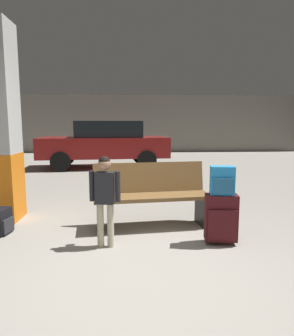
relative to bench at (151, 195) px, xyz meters
The scene contains 8 objects.
ground_plane 2.62m from the bench, 95.47° to the left, with size 18.00×18.00×0.10m, color gray.
garage_back_wall 11.47m from the bench, 91.23° to the left, with size 18.00×0.12×2.80m, color gray.
bench is the anchor object (origin of this frame).
suitcase 1.07m from the bench, 42.19° to the right, with size 0.40×0.27×0.60m.
backpack_bright 1.11m from the bench, 42.22° to the right, with size 0.30×0.23×0.34m.
child 0.96m from the bench, 129.77° to the right, with size 0.36×0.23×1.07m.
backpack_dark_floor 2.01m from the bench, behind, with size 0.23×0.31×0.34m.
parked_car_far 6.18m from the bench, 99.73° to the left, with size 4.22×2.05×1.51m.
Camera 1 is at (-0.09, -2.87, 1.45)m, focal length 33.76 mm.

